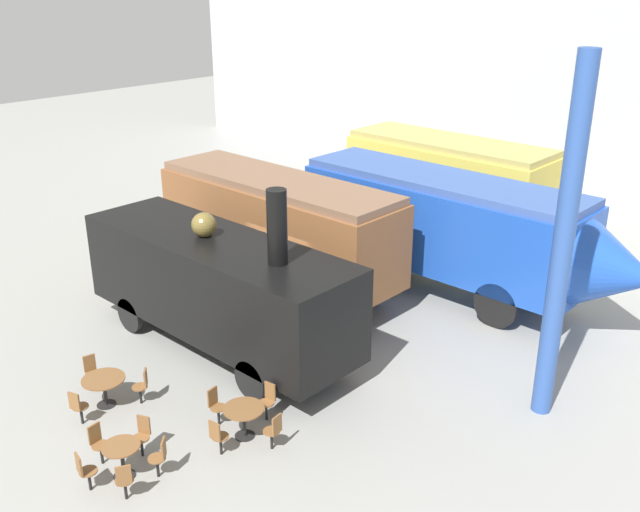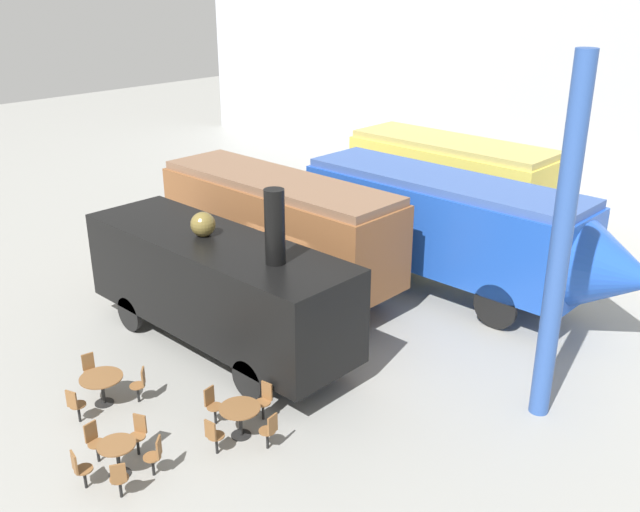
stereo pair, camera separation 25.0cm
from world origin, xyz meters
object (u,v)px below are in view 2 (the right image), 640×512
Objects in this scene: cafe_table_near at (102,382)px; cafe_chair_0 at (140,383)px; cafe_table_mid at (240,413)px; visitor_person at (228,279)px; passenger_coach_wooden at (278,222)px; steam_locomotive at (217,282)px; passenger_coach_vintage at (451,178)px; streamlined_locomotive at (465,229)px; cafe_table_far at (117,452)px.

cafe_table_near is 1.13× the size of cafe_chair_0.
visitor_person is at bearing 142.27° from cafe_table_mid.
steam_locomotive reaches higher than passenger_coach_wooden.
passenger_coach_wooden is at bearing -118.86° from cafe_chair_0.
passenger_coach_vintage is 14.22m from cafe_table_mid.
streamlined_locomotive is at bearing 37.27° from passenger_coach_wooden.
visitor_person reaches higher than cafe_chair_0.
cafe_chair_0 is at bearing -75.63° from steam_locomotive.
cafe_table_mid is at bearing 22.95° from cafe_table_near.
passenger_coach_wooden is at bearing 112.97° from steam_locomotive.
cafe_table_far reaches higher than cafe_table_mid.
passenger_coach_vintage is 10.12× the size of cafe_table_far.
cafe_table_mid is 1.18× the size of cafe_table_far.
cafe_table_far is (2.46, -1.12, -0.03)m from cafe_table_near.
visitor_person is at bearing 133.49° from steam_locomotive.
steam_locomotive reaches higher than cafe_table_far.
passenger_coach_wooden is at bearing 91.67° from visitor_person.
streamlined_locomotive is 11.25× the size of cafe_table_near.
cafe_chair_0 is (-1.88, 1.77, -0.04)m from cafe_table_far.
passenger_coach_vintage is 4.31× the size of visitor_person.
streamlined_locomotive reaches higher than cafe_table_near.
streamlined_locomotive is at bearing 75.71° from cafe_table_near.
cafe_table_mid is at bearing -74.11° from passenger_coach_vintage.
passenger_coach_wooden is at bearing 103.46° from cafe_table_near.
streamlined_locomotive is 5.62m from passenger_coach_wooden.
passenger_coach_vintage is at bearing 128.19° from streamlined_locomotive.
passenger_coach_vintage reaches higher than streamlined_locomotive.
cafe_table_far is (-0.78, -2.50, -0.02)m from cafe_table_mid.
visitor_person is (-4.15, 6.31, 0.43)m from cafe_table_far.
cafe_chair_0 is (2.32, -6.66, -1.67)m from passenger_coach_wooden.
visitor_person is at bearing 107.99° from cafe_table_near.
cafe_chair_0 is at bearing -85.22° from passenger_coach_vintage.
cafe_table_far is (-0.27, -11.83, -1.64)m from streamlined_locomotive.
cafe_table_near is 3.52m from cafe_table_mid.
passenger_coach_wooden is 1.00× the size of steam_locomotive.
passenger_coach_wooden is 4.02m from steam_locomotive.
cafe_chair_0 is at bearing -102.07° from streamlined_locomotive.
passenger_coach_vintage reaches higher than passenger_coach_wooden.
passenger_coach_vintage is 9.91m from visitor_person.
passenger_coach_wooden is at bearing 116.56° from cafe_table_far.
cafe_table_near is at bearing -87.62° from passenger_coach_vintage.
cafe_table_mid is at bearing -86.82° from streamlined_locomotive.
steam_locomotive is at bearing -46.51° from visitor_person.
steam_locomotive is 3.34m from cafe_chair_0.
cafe_table_far is at bearing -56.70° from visitor_person.
cafe_chair_0 is at bearing -63.54° from visitor_person.
cafe_table_near is 1.10× the size of cafe_table_mid.
cafe_table_near is at bearing -104.29° from streamlined_locomotive.
cafe_table_far reaches higher than cafe_table_near.
steam_locomotive reaches higher than cafe_table_near.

